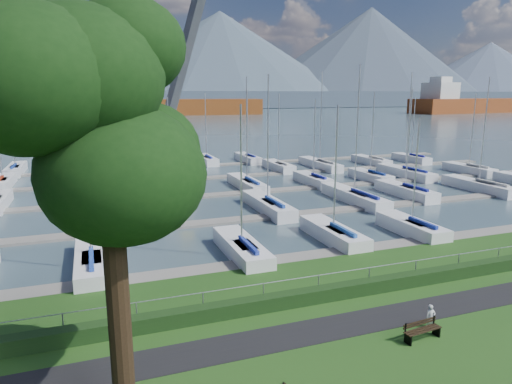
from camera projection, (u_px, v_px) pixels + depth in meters
name	position (u px, v px, depth m)	size (l,w,h in m)	color
path	(368.00, 321.00, 20.86)	(160.00, 2.00, 0.04)	black
water	(108.00, 113.00, 262.42)	(800.00, 540.00, 0.20)	#41555F
hedge	(340.00, 291.00, 23.18)	(80.00, 0.70, 0.70)	#193313
fence	(336.00, 273.00, 23.37)	(0.04, 0.04, 80.00)	gray
foothill	(103.00, 100.00, 325.34)	(900.00, 80.00, 12.00)	#455365
mountains	(106.00, 50.00, 387.73)	(1190.00, 360.00, 115.00)	#3C4557
docks	(210.00, 196.00, 47.54)	(90.00, 41.60, 0.25)	slate
bench_right	(422.00, 330.00, 19.22)	(1.83, 0.59, 0.85)	black
person	(431.00, 315.00, 20.17)	(0.44, 0.29, 1.21)	silver
tree	(97.00, 119.00, 13.53)	(7.40, 6.70, 13.30)	black
crane	(175.00, 141.00, 48.13)	(6.98, 13.13, 22.35)	slate
cargo_ship_mid	(151.00, 107.00, 227.29)	(103.75, 25.47, 21.50)	brown
cargo_ship_east	(476.00, 106.00, 257.09)	(94.63, 26.78, 21.50)	brown
sailboat_fleet	(187.00, 139.00, 48.53)	(75.33, 49.80, 13.72)	silver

